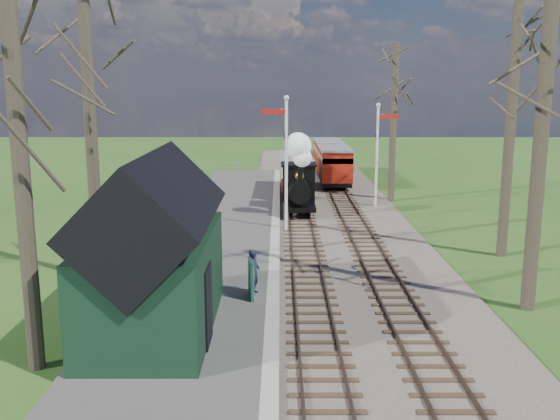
{
  "coord_description": "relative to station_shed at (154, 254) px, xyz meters",
  "views": [
    {
      "loc": [
        -0.97,
        -11.9,
        6.63
      ],
      "look_at": [
        -0.98,
        13.26,
        1.6
      ],
      "focal_mm": 40.0,
      "sensor_mm": 36.0,
      "label": 1
    }
  ],
  "objects": [
    {
      "name": "ground",
      "position": [
        4.3,
        -4.0,
        -2.27
      ],
      "size": [
        140.0,
        140.0,
        0.0
      ],
      "primitive_type": "plane",
      "color": "#2A5219",
      "rests_on": "ground"
    },
    {
      "name": "distant_hills",
      "position": [
        5.7,
        60.38,
        -18.47
      ],
      "size": [
        114.4,
        48.0,
        22.02
      ],
      "color": "#385B23",
      "rests_on": "ground"
    },
    {
      "name": "ballast_bed",
      "position": [
        5.6,
        18.0,
        -2.22
      ],
      "size": [
        8.0,
        60.0,
        0.1
      ],
      "primitive_type": "cube",
      "color": "brown",
      "rests_on": "ground"
    },
    {
      "name": "track_near",
      "position": [
        4.3,
        18.0,
        -2.17
      ],
      "size": [
        1.6,
        60.0,
        0.15
      ],
      "color": "brown",
      "rests_on": "ground"
    },
    {
      "name": "track_far",
      "position": [
        6.9,
        18.0,
        -2.17
      ],
      "size": [
        1.6,
        60.0,
        0.15
      ],
      "color": "brown",
      "rests_on": "ground"
    },
    {
      "name": "platform",
      "position": [
        0.8,
        10.0,
        -2.17
      ],
      "size": [
        5.0,
        44.0,
        0.2
      ],
      "primitive_type": "cube",
      "color": "#474442",
      "rests_on": "ground"
    },
    {
      "name": "coping_strip",
      "position": [
        3.1,
        10.0,
        -2.16
      ],
      "size": [
        0.4,
        44.0,
        0.21
      ],
      "primitive_type": "cube",
      "color": "#B2AD9E",
      "rests_on": "ground"
    },
    {
      "name": "station_shed",
      "position": [
        0.0,
        0.0,
        0.0
      ],
      "size": [
        3.25,
        6.3,
        4.78
      ],
      "color": "black",
      "rests_on": "platform"
    },
    {
      "name": "semaphore_near",
      "position": [
        3.53,
        12.0,
        1.35
      ],
      "size": [
        1.22,
        0.24,
        6.22
      ],
      "color": "silver",
      "rests_on": "ground"
    },
    {
      "name": "semaphore_far",
      "position": [
        8.67,
        18.0,
        1.08
      ],
      "size": [
        1.22,
        0.24,
        5.72
      ],
      "color": "silver",
      "rests_on": "ground"
    },
    {
      "name": "bare_trees",
      "position": [
        5.63,
        6.1,
        2.94
      ],
      "size": [
        15.51,
        22.39,
        12.0
      ],
      "color": "#382D23",
      "rests_on": "ground"
    },
    {
      "name": "fence_line",
      "position": [
        4.6,
        32.0,
        -1.72
      ],
      "size": [
        12.6,
        0.08,
        1.0
      ],
      "color": "slate",
      "rests_on": "ground"
    },
    {
      "name": "locomotive",
      "position": [
        4.29,
        15.84,
        -0.32
      ],
      "size": [
        1.68,
        3.92,
        4.2
      ],
      "color": "black",
      "rests_on": "ground"
    },
    {
      "name": "coach",
      "position": [
        4.3,
        21.9,
        -0.83
      ],
      "size": [
        1.96,
        6.72,
        2.06
      ],
      "color": "black",
      "rests_on": "ground"
    },
    {
      "name": "red_carriage_a",
      "position": [
        6.9,
        24.86,
        -0.8
      ],
      "size": [
        2.02,
        5.01,
        2.13
      ],
      "color": "black",
      "rests_on": "ground"
    },
    {
      "name": "red_carriage_b",
      "position": [
        6.9,
        30.36,
        -0.8
      ],
      "size": [
        2.02,
        5.01,
        2.13
      ],
      "color": "black",
      "rests_on": "ground"
    },
    {
      "name": "sign_board",
      "position": [
        2.43,
        2.43,
        -1.46
      ],
      "size": [
        0.22,
        0.83,
        1.21
      ],
      "color": "#104B3A",
      "rests_on": "platform"
    },
    {
      "name": "bench",
      "position": [
        1.15,
        1.36,
        -1.72
      ],
      "size": [
        0.47,
        1.31,
        0.73
      ],
      "color": "#4A301A",
      "rests_on": "platform"
    },
    {
      "name": "person",
      "position": [
        2.51,
        2.82,
        -1.35
      ],
      "size": [
        0.45,
        0.59,
        1.43
      ],
      "primitive_type": "imported",
      "rotation": [
        0.0,
        0.0,
        1.33
      ],
      "color": "#1A1D30",
      "rests_on": "platform"
    }
  ]
}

